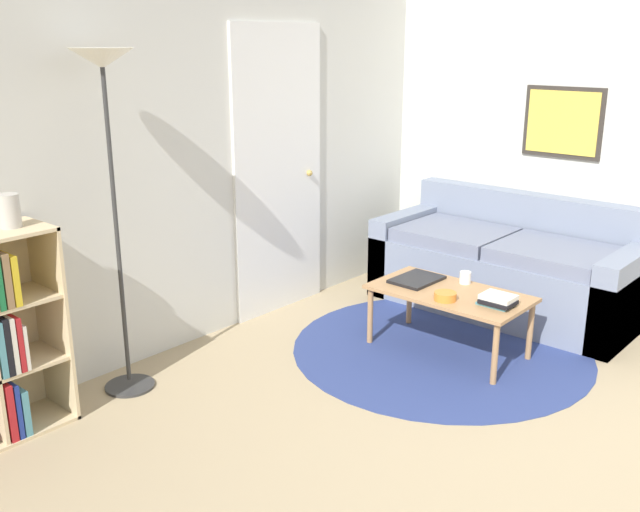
{
  "coord_description": "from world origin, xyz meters",
  "views": [
    {
      "loc": [
        -2.69,
        -0.77,
        1.9
      ],
      "look_at": [
        -0.11,
        1.48,
        0.85
      ],
      "focal_mm": 40.0,
      "sensor_mm": 36.0,
      "label": 1
    }
  ],
  "objects_px": {
    "coffee_table": "(449,298)",
    "bowl": "(445,296)",
    "couch": "(509,268)",
    "vase_on_shelf": "(9,211)",
    "cup": "(465,278)",
    "floor_lamp": "(106,106)",
    "laptop": "(417,279)"
  },
  "relations": [
    {
      "from": "couch",
      "to": "vase_on_shelf",
      "type": "relative_size",
      "value": 11.43
    },
    {
      "from": "coffee_table",
      "to": "laptop",
      "type": "distance_m",
      "value": 0.27
    },
    {
      "from": "coffee_table",
      "to": "vase_on_shelf",
      "type": "height_order",
      "value": "vase_on_shelf"
    },
    {
      "from": "floor_lamp",
      "to": "bowl",
      "type": "height_order",
      "value": "floor_lamp"
    },
    {
      "from": "floor_lamp",
      "to": "cup",
      "type": "relative_size",
      "value": 23.99
    },
    {
      "from": "coffee_table",
      "to": "laptop",
      "type": "height_order",
      "value": "laptop"
    },
    {
      "from": "cup",
      "to": "coffee_table",
      "type": "bearing_deg",
      "value": -177.6
    },
    {
      "from": "bowl",
      "to": "vase_on_shelf",
      "type": "xyz_separation_m",
      "value": [
        -1.99,
        1.21,
        0.69
      ]
    },
    {
      "from": "coffee_table",
      "to": "bowl",
      "type": "bearing_deg",
      "value": -158.78
    },
    {
      "from": "floor_lamp",
      "to": "coffee_table",
      "type": "relative_size",
      "value": 1.92
    },
    {
      "from": "bowl",
      "to": "vase_on_shelf",
      "type": "distance_m",
      "value": 2.43
    },
    {
      "from": "vase_on_shelf",
      "to": "bowl",
      "type": "bearing_deg",
      "value": -31.27
    },
    {
      "from": "couch",
      "to": "bowl",
      "type": "bearing_deg",
      "value": -172.67
    },
    {
      "from": "bowl",
      "to": "vase_on_shelf",
      "type": "relative_size",
      "value": 0.83
    },
    {
      "from": "coffee_table",
      "to": "laptop",
      "type": "bearing_deg",
      "value": 83.06
    },
    {
      "from": "laptop",
      "to": "couch",
      "type": "bearing_deg",
      "value": -10.87
    },
    {
      "from": "coffee_table",
      "to": "cup",
      "type": "xyz_separation_m",
      "value": [
        0.2,
        0.01,
        0.08
      ]
    },
    {
      "from": "floor_lamp",
      "to": "couch",
      "type": "distance_m",
      "value": 3.06
    },
    {
      "from": "couch",
      "to": "cup",
      "type": "height_order",
      "value": "couch"
    },
    {
      "from": "vase_on_shelf",
      "to": "cup",
      "type": "bearing_deg",
      "value": -26.04
    },
    {
      "from": "couch",
      "to": "bowl",
      "type": "relative_size",
      "value": 13.83
    },
    {
      "from": "couch",
      "to": "coffee_table",
      "type": "bearing_deg",
      "value": -174.95
    },
    {
      "from": "laptop",
      "to": "vase_on_shelf",
      "type": "distance_m",
      "value": 2.45
    },
    {
      "from": "coffee_table",
      "to": "cup",
      "type": "distance_m",
      "value": 0.21
    },
    {
      "from": "coffee_table",
      "to": "vase_on_shelf",
      "type": "relative_size",
      "value": 5.98
    },
    {
      "from": "cup",
      "to": "vase_on_shelf",
      "type": "xyz_separation_m",
      "value": [
        -2.34,
        1.14,
        0.68
      ]
    },
    {
      "from": "vase_on_shelf",
      "to": "couch",
      "type": "bearing_deg",
      "value": -18.85
    },
    {
      "from": "couch",
      "to": "cup",
      "type": "xyz_separation_m",
      "value": [
        -0.78,
        -0.08,
        0.14
      ]
    },
    {
      "from": "floor_lamp",
      "to": "bowl",
      "type": "xyz_separation_m",
      "value": [
        1.46,
        -1.15,
        -1.15
      ]
    },
    {
      "from": "coffee_table",
      "to": "vase_on_shelf",
      "type": "bearing_deg",
      "value": 151.76
    },
    {
      "from": "floor_lamp",
      "to": "couch",
      "type": "bearing_deg",
      "value": -21.24
    },
    {
      "from": "vase_on_shelf",
      "to": "coffee_table",
      "type": "bearing_deg",
      "value": -28.24
    }
  ]
}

